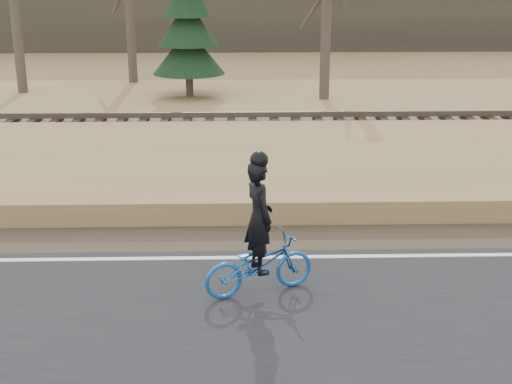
{
  "coord_description": "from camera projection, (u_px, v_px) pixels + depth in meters",
  "views": [
    {
      "loc": [
        -5.83,
        -10.6,
        4.72
      ],
      "look_at": [
        -5.53,
        0.5,
        1.1
      ],
      "focal_mm": 50.0,
      "sensor_mm": 36.0,
      "label": 1
    }
  ],
  "objects": [
    {
      "name": "embankment",
      "position": [
        503.0,
        176.0,
        15.61
      ],
      "size": [
        120.0,
        5.0,
        0.44
      ],
      "primitive_type": "cube",
      "color": "#94774B",
      "rests_on": "ground"
    },
    {
      "name": "railroad",
      "position": [
        454.0,
        124.0,
        19.13
      ],
      "size": [
        120.0,
        2.4,
        0.29
      ],
      "color": "black",
      "rests_on": "ballast"
    },
    {
      "name": "conifer",
      "position": [
        188.0,
        24.0,
        25.21
      ],
      "size": [
        2.6,
        2.6,
        5.4
      ],
      "color": "#494036",
      "rests_on": "ground"
    },
    {
      "name": "cyclist",
      "position": [
        259.0,
        249.0,
        10.29
      ],
      "size": [
        1.77,
        1.13,
        2.15
      ],
      "rotation": [
        0.0,
        0.0,
        1.93
      ],
      "color": "#1757A1",
      "rests_on": "road"
    },
    {
      "name": "ballast",
      "position": [
        453.0,
        135.0,
        19.22
      ],
      "size": [
        120.0,
        3.0,
        0.45
      ],
      "primitive_type": "cube",
      "color": "slate",
      "rests_on": "ground"
    }
  ]
}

